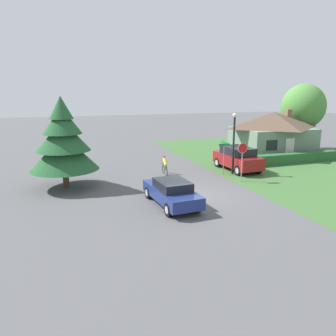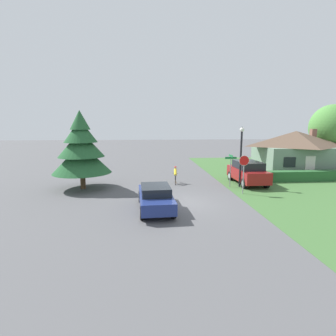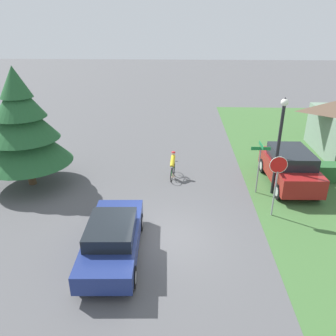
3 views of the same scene
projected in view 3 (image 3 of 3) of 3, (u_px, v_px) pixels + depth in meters
The scene contains 8 objects.
ground_plane at pixel (162, 239), 12.49m from camera, with size 140.00×140.00×0.00m, color #515154.
sedan_left_lane at pixel (113, 238), 11.32m from camera, with size 2.03×4.61×1.42m.
cyclist at pixel (173, 166), 17.25m from camera, with size 0.44×1.64×1.42m.
parked_suv_right at pixel (290, 167), 16.35m from camera, with size 2.12×4.53×1.86m.
stop_sign at pixel (277, 175), 13.28m from camera, with size 0.72×0.07×2.71m.
street_lamp at pixel (280, 137), 14.75m from camera, with size 0.33×0.33×4.65m.
street_name_sign at pixel (260, 159), 15.24m from camera, with size 0.90×0.90×2.52m.
conifer_tall_near at pixel (23, 127), 15.62m from camera, with size 4.32×4.32×5.85m.
Camera 3 is at (0.73, -10.33, 7.50)m, focal length 35.00 mm.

